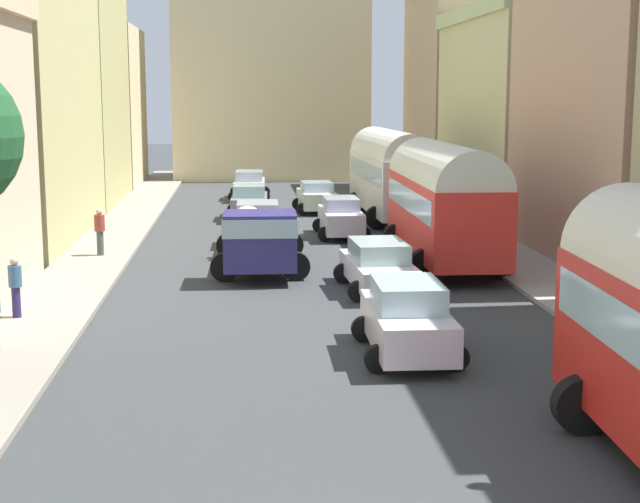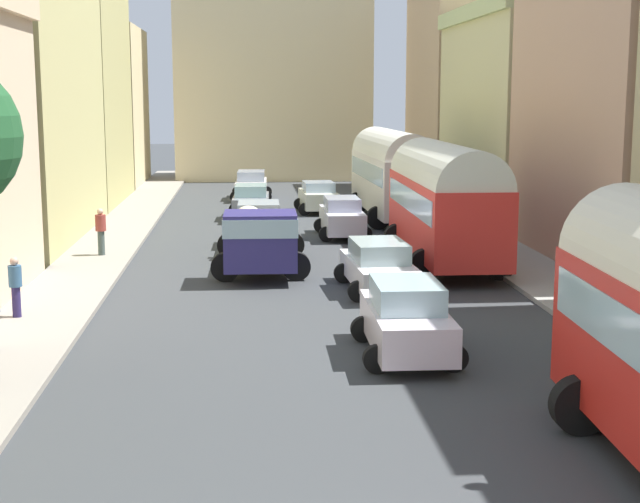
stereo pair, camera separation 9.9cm
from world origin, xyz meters
The scene contains 22 objects.
ground_plane centered at (0.00, 27.00, 0.00)m, with size 154.00×154.00×0.00m, color #36393C.
sidewalk_left centered at (-7.25, 27.00, 0.07)m, with size 2.50×70.00×0.14m, color gray.
sidewalk_right centered at (7.25, 27.00, 0.07)m, with size 2.50×70.00×0.14m, color #97968E.
building_left_2 centered at (-10.64, 29.51, 7.00)m, with size 4.28×13.34×13.99m.
building_left_3 centered at (-11.37, 41.86, 5.79)m, with size 5.74×10.90×11.57m.
building_left_4 centered at (-10.60, 52.51, 4.96)m, with size 4.19×9.47×9.91m.
building_right_2 centered at (11.27, 22.63, 5.70)m, with size 5.54×11.25×11.40m.
building_right_3 centered at (10.56, 35.21, 4.96)m, with size 4.53×12.97×9.85m.
building_right_4 centered at (11.35, 47.38, 6.25)m, with size 5.70×10.30×12.49m.
distant_church centered at (0.00, 56.73, 7.81)m, with size 13.15×6.49×21.40m.
parked_bus_1 centered at (4.76, 22.79, 2.27)m, with size 3.41×9.23×4.13m.
parked_bus_2 centered at (4.72, 34.21, 2.32)m, with size 3.37×9.54×4.15m.
cargo_truck_0 centered at (-1.53, 21.65, 1.14)m, with size 3.19×7.22×2.18m.
car_0 centered at (-1.50, 27.20, 0.84)m, with size 2.42×4.03×1.69m.
car_1 centered at (-1.73, 35.06, 0.81)m, with size 2.31×4.01×1.61m.
car_2 centered at (-1.65, 43.40, 0.80)m, with size 2.35×4.32×1.58m.
car_3 centered at (1.51, 11.59, 0.83)m, with size 2.25×4.06×1.68m.
car_4 centered at (1.89, 18.49, 0.75)m, with size 2.40×4.43×1.50m.
car_5 centered at (1.92, 29.23, 0.81)m, with size 2.14×4.01×1.62m.
car_6 centered at (1.60, 37.32, 0.77)m, with size 2.34×3.68×1.52m.
pedestrian_0 centered at (-7.84, 15.45, 0.97)m, with size 0.48×0.48×1.69m.
pedestrian_1 centered at (-7.09, 24.75, 1.02)m, with size 0.44×0.44×1.79m.
Camera 2 is at (-2.01, -8.22, 5.72)m, focal length 52.34 mm.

